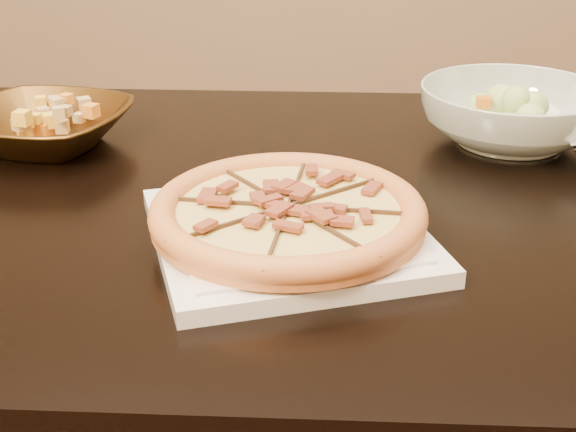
{
  "coord_description": "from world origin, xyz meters",
  "views": [
    {
      "loc": [
        0.0,
        -0.97,
        1.12
      ],
      "look_at": [
        -0.06,
        -0.25,
        0.78
      ],
      "focal_mm": 50.0,
      "sensor_mm": 36.0,
      "label": 1
    }
  ],
  "objects_px": {
    "plate": "(288,233)",
    "salad_bowl": "(511,115)",
    "pizza": "(288,212)",
    "bronze_bowl": "(45,127)",
    "dining_table": "(211,274)"
  },
  "relations": [
    {
      "from": "plate",
      "to": "salad_bowl",
      "type": "xyz_separation_m",
      "value": [
        0.27,
        0.32,
        0.03
      ]
    },
    {
      "from": "plate",
      "to": "salad_bowl",
      "type": "height_order",
      "value": "salad_bowl"
    },
    {
      "from": "bronze_bowl",
      "to": "salad_bowl",
      "type": "relative_size",
      "value": 0.88
    },
    {
      "from": "pizza",
      "to": "bronze_bowl",
      "type": "height_order",
      "value": "bronze_bowl"
    },
    {
      "from": "dining_table",
      "to": "pizza",
      "type": "bearing_deg",
      "value": -50.7
    },
    {
      "from": "dining_table",
      "to": "pizza",
      "type": "xyz_separation_m",
      "value": [
        0.11,
        -0.13,
        0.15
      ]
    },
    {
      "from": "dining_table",
      "to": "salad_bowl",
      "type": "height_order",
      "value": "salad_bowl"
    },
    {
      "from": "salad_bowl",
      "to": "dining_table",
      "type": "bearing_deg",
      "value": -153.43
    },
    {
      "from": "pizza",
      "to": "bronze_bowl",
      "type": "distance_m",
      "value": 0.43
    },
    {
      "from": "pizza",
      "to": "salad_bowl",
      "type": "bearing_deg",
      "value": 49.36
    },
    {
      "from": "dining_table",
      "to": "salad_bowl",
      "type": "bearing_deg",
      "value": 26.57
    },
    {
      "from": "salad_bowl",
      "to": "pizza",
      "type": "bearing_deg",
      "value": -130.64
    },
    {
      "from": "plate",
      "to": "salad_bowl",
      "type": "relative_size",
      "value": 1.37
    },
    {
      "from": "bronze_bowl",
      "to": "plate",
      "type": "bearing_deg",
      "value": -36.79
    },
    {
      "from": "plate",
      "to": "pizza",
      "type": "xyz_separation_m",
      "value": [
        -0.0,
        0.0,
        0.02
      ]
    }
  ]
}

